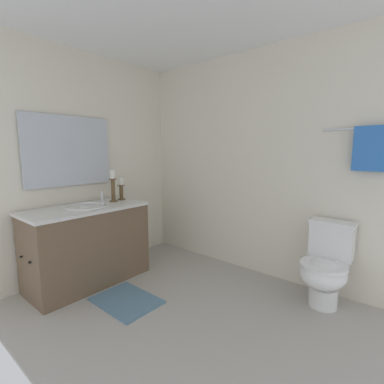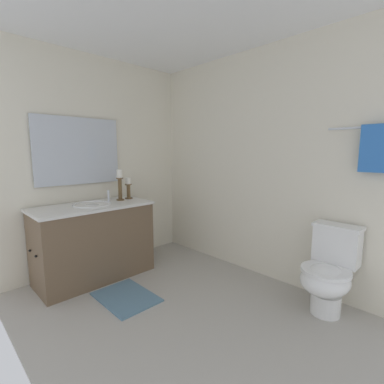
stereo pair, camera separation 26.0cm
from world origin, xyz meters
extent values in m
cube|color=#B2ADA3|center=(0.00, 0.00, -0.01)|extent=(3.07, 2.31, 0.02)
cube|color=silver|center=(0.00, 1.15, 1.23)|extent=(3.07, 0.04, 2.45)
cube|color=silver|center=(-1.53, 0.00, 1.23)|extent=(0.04, 2.31, 2.45)
cube|color=white|center=(0.00, 0.00, 2.46)|extent=(3.07, 2.31, 0.02)
cube|color=brown|center=(-1.21, -0.23, 0.39)|extent=(0.55, 1.17, 0.78)
cube|color=silver|center=(-1.21, -0.23, 0.80)|extent=(0.58, 1.20, 0.03)
sphere|color=black|center=(-1.31, -0.83, 0.43)|extent=(0.02, 0.02, 0.02)
sphere|color=black|center=(-1.11, -0.83, 0.43)|extent=(0.02, 0.02, 0.02)
ellipsoid|color=white|center=(-1.21, -0.23, 0.76)|extent=(0.38, 0.30, 0.11)
torus|color=white|center=(-1.21, -0.23, 0.81)|extent=(0.40, 0.40, 0.02)
cylinder|color=silver|center=(-1.21, -0.04, 0.88)|extent=(0.02, 0.02, 0.14)
cube|color=silver|center=(-1.49, -0.23, 1.38)|extent=(0.02, 0.94, 0.73)
cylinder|color=brown|center=(-1.28, 0.25, 0.82)|extent=(0.09, 0.09, 0.01)
cylinder|color=brown|center=(-1.28, 0.25, 0.89)|extent=(0.04, 0.04, 0.17)
cylinder|color=brown|center=(-1.28, 0.25, 0.98)|extent=(0.08, 0.08, 0.01)
cylinder|color=white|center=(-1.28, 0.25, 1.03)|extent=(0.06, 0.06, 0.08)
cylinder|color=brown|center=(-1.25, 0.12, 0.82)|extent=(0.09, 0.09, 0.01)
cylinder|color=brown|center=(-1.25, 0.12, 0.94)|extent=(0.04, 0.04, 0.25)
cylinder|color=brown|center=(-1.25, 0.12, 1.07)|extent=(0.08, 0.08, 0.01)
cylinder|color=white|center=(-1.25, 0.12, 1.12)|extent=(0.06, 0.06, 0.09)
cylinder|color=white|center=(0.83, 0.85, 0.09)|extent=(0.24, 0.24, 0.18)
ellipsoid|color=white|center=(0.83, 0.80, 0.32)|extent=(0.38, 0.46, 0.24)
cylinder|color=white|center=(0.83, 0.80, 0.40)|extent=(0.39, 0.39, 0.03)
cube|color=white|center=(0.83, 1.02, 0.56)|extent=(0.36, 0.17, 0.32)
cube|color=white|center=(0.83, 1.02, 0.73)|extent=(0.38, 0.19, 0.03)
cylinder|color=silver|center=(1.07, 1.09, 1.57)|extent=(0.80, 0.02, 0.02)
cube|color=blue|center=(1.07, 1.08, 1.40)|extent=(0.28, 0.03, 0.38)
cube|color=slate|center=(-0.58, -0.23, 0.01)|extent=(0.60, 0.44, 0.02)
camera|label=1|loc=(1.41, -1.66, 1.37)|focal=25.80mm
camera|label=2|loc=(1.60, -1.49, 1.37)|focal=25.80mm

